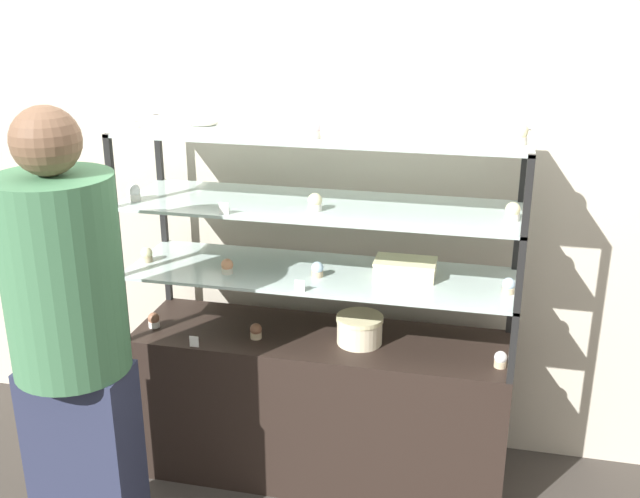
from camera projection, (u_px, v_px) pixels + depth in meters
ground_plane at (320, 469)px, 3.18m from camera, size 20.00×20.00×0.00m
back_wall at (340, 151)px, 3.07m from camera, size 8.00×0.05×2.60m
display_base at (320, 405)px, 3.07m from camera, size 1.49×0.44×0.63m
display_riser_lower at (320, 276)px, 2.88m from camera, size 1.49×0.44×0.27m
display_riser_middle at (320, 208)px, 2.79m from camera, size 1.49×0.44×0.27m
display_riser_upper at (320, 136)px, 2.70m from camera, size 1.49×0.44×0.27m
layer_cake_centerpiece at (360, 329)px, 2.89m from camera, size 0.18×0.18×0.11m
sheet_cake_frosted at (405, 268)px, 2.82m from camera, size 0.23×0.14×0.07m
cupcake_0 at (154, 320)px, 3.03m from camera, size 0.05×0.05×0.06m
cupcake_1 at (256, 331)px, 2.94m from camera, size 0.05×0.05×0.06m
cupcake_2 at (500, 359)px, 2.72m from camera, size 0.05×0.05×0.06m
price_tag_0 at (194, 342)px, 2.87m from camera, size 0.04×0.00×0.04m
cupcake_3 at (147, 255)px, 2.98m from camera, size 0.05×0.05×0.06m
cupcake_4 at (227, 266)px, 2.86m from camera, size 0.05×0.05×0.06m
cupcake_5 at (317, 269)px, 2.83m from camera, size 0.05×0.05×0.06m
cupcake_6 at (508, 286)px, 2.67m from camera, size 0.05×0.05×0.06m
price_tag_1 at (300, 286)px, 2.69m from camera, size 0.04×0.00×0.04m
cupcake_7 at (133, 192)px, 2.82m from camera, size 0.05×0.05×0.07m
cupcake_8 at (315, 202)px, 2.70m from camera, size 0.05×0.05×0.07m
cupcake_9 at (513, 212)px, 2.59m from camera, size 0.05×0.05×0.07m
price_tag_2 at (224, 208)px, 2.66m from camera, size 0.04×0.00×0.04m
cupcake_10 at (131, 118)px, 2.75m from camera, size 0.06×0.06×0.07m
cupcake_11 at (311, 128)px, 2.57m from camera, size 0.06×0.06×0.07m
cupcake_12 at (519, 134)px, 2.47m from camera, size 0.06×0.06×0.07m
price_tag_3 at (416, 141)px, 2.42m from camera, size 0.04×0.00×0.04m
donut_glazed at (203, 120)px, 2.82m from camera, size 0.12×0.12×0.04m
customer_figure at (70, 337)px, 2.44m from camera, size 0.38×0.38×1.62m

